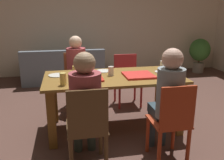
% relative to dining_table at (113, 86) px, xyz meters
% --- Properties ---
extents(ground_plane, '(20.00, 20.00, 0.00)m').
position_rel_dining_table_xyz_m(ground_plane, '(0.00, 0.00, -0.63)').
color(ground_plane, brown).
extents(back_wall, '(7.51, 0.12, 2.85)m').
position_rel_dining_table_xyz_m(back_wall, '(0.00, 3.32, 0.80)').
color(back_wall, beige).
rests_on(back_wall, ground).
extents(dining_table, '(1.86, 0.95, 0.77)m').
position_rel_dining_table_xyz_m(dining_table, '(0.00, 0.00, 0.00)').
color(dining_table, brown).
rests_on(dining_table, ground).
extents(chair_0, '(0.43, 0.39, 0.94)m').
position_rel_dining_table_xyz_m(chair_0, '(-0.45, 0.94, -0.13)').
color(chair_0, '#9D5934').
rests_on(chair_0, ground).
extents(person_0, '(0.32, 0.53, 1.24)m').
position_rel_dining_table_xyz_m(person_0, '(-0.45, 0.80, 0.09)').
color(person_0, '#33333F').
rests_on(person_0, ground).
extents(chair_1, '(0.41, 0.44, 0.93)m').
position_rel_dining_table_xyz_m(chair_1, '(-0.45, -0.91, -0.13)').
color(chair_1, brown).
rests_on(chair_1, ground).
extents(person_1, '(0.32, 0.53, 1.25)m').
position_rel_dining_table_xyz_m(person_1, '(-0.45, -0.77, 0.10)').
color(person_1, '#354037').
rests_on(person_1, ground).
extents(chair_2, '(0.39, 0.42, 0.92)m').
position_rel_dining_table_xyz_m(chair_2, '(0.43, -0.95, -0.14)').
color(chair_2, '#A8371B').
rests_on(chair_2, ground).
extents(person_2, '(0.29, 0.50, 1.27)m').
position_rel_dining_table_xyz_m(person_2, '(0.43, -0.81, 0.11)').
color(person_2, '#2E3F49').
rests_on(person_2, ground).
extents(chair_3, '(0.44, 0.44, 0.88)m').
position_rel_dining_table_xyz_m(chair_3, '(0.43, 0.94, -0.13)').
color(chair_3, '#AB2C2D').
rests_on(chair_3, ground).
extents(pizza_box_0, '(0.39, 0.39, 0.03)m').
position_rel_dining_table_xyz_m(pizza_box_0, '(0.33, -0.07, 0.15)').
color(pizza_box_0, red).
rests_on(pizza_box_0, dining_table).
extents(pizza_box_1, '(0.35, 0.35, 0.02)m').
position_rel_dining_table_xyz_m(pizza_box_1, '(-0.34, -0.08, 0.15)').
color(pizza_box_1, red).
rests_on(pizza_box_1, dining_table).
extents(plate_0, '(0.23, 0.23, 0.01)m').
position_rel_dining_table_xyz_m(plate_0, '(-0.76, 0.17, 0.15)').
color(plate_0, white).
rests_on(plate_0, dining_table).
extents(plate_1, '(0.20, 0.20, 0.03)m').
position_rel_dining_table_xyz_m(plate_1, '(0.73, 0.07, 0.15)').
color(plate_1, white).
rests_on(plate_1, dining_table).
extents(plate_2, '(0.22, 0.22, 0.01)m').
position_rel_dining_table_xyz_m(plate_2, '(-0.10, 0.28, 0.15)').
color(plate_2, white).
rests_on(plate_2, dining_table).
extents(drinking_glass_0, '(0.08, 0.08, 0.12)m').
position_rel_dining_table_xyz_m(drinking_glass_0, '(-0.03, 0.04, 0.20)').
color(drinking_glass_0, silver).
rests_on(drinking_glass_0, dining_table).
extents(drinking_glass_1, '(0.08, 0.08, 0.15)m').
position_rel_dining_table_xyz_m(drinking_glass_1, '(-0.67, -0.30, 0.21)').
color(drinking_glass_1, '#E4C863').
rests_on(drinking_glass_1, dining_table).
extents(drinking_glass_2, '(0.08, 0.08, 0.11)m').
position_rel_dining_table_xyz_m(drinking_glass_2, '(0.85, 0.35, 0.20)').
color(drinking_glass_2, silver).
rests_on(drinking_glass_2, dining_table).
extents(drinking_glass_3, '(0.08, 0.08, 0.11)m').
position_rel_dining_table_xyz_m(drinking_glass_3, '(-0.50, 0.23, 0.20)').
color(drinking_glass_3, '#DEC65C').
rests_on(drinking_glass_3, dining_table).
extents(couch, '(1.86, 0.79, 0.79)m').
position_rel_dining_table_xyz_m(couch, '(-0.67, 2.57, -0.34)').
color(couch, slate).
rests_on(couch, ground).
extents(potted_plant, '(0.54, 0.54, 0.92)m').
position_rel_dining_table_xyz_m(potted_plant, '(2.95, 2.78, -0.07)').
color(potted_plant, gray).
rests_on(potted_plant, ground).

